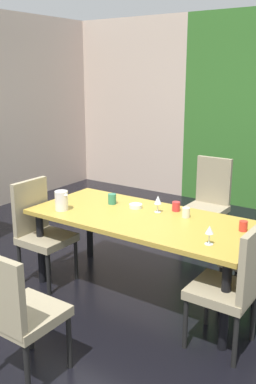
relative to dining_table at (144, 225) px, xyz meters
name	(u,v)px	position (x,y,z in m)	size (l,w,h in m)	color
ground_plane	(91,278)	(-0.61, -0.02, -0.68)	(5.46, 6.39, 0.02)	black
back_panel_interior	(130,106)	(-2.27, 3.12, 0.74)	(2.13, 0.10, 2.83)	beige
dining_table	(144,225)	(0.00, 0.00, 0.00)	(2.06, 0.93, 0.75)	#B79438
chair_head_far	(209,199)	(-0.01, 1.44, -0.12)	(0.44, 0.45, 1.03)	gray
chair_right_near	(234,283)	(0.97, -0.32, -0.14)	(0.44, 0.44, 0.97)	gray
chair_left_near	(40,228)	(-0.97, -0.32, -0.13)	(0.44, 0.44, 0.99)	gray
chair_head_near	(17,310)	(-0.05, -1.43, -0.15)	(0.44, 0.44, 0.93)	gray
wine_glass_near_window	(209,231)	(0.73, -0.25, 0.18)	(0.06, 0.06, 0.15)	silver
wine_glass_corner	(158,200)	(0.04, 0.18, 0.19)	(0.07, 0.07, 0.16)	silver
serving_bowl_east	(136,206)	(-0.20, 0.17, 0.10)	(0.12, 0.12, 0.04)	white
cup_center	(243,226)	(0.84, 0.16, 0.12)	(0.07, 0.07, 0.08)	red
cup_south	(186,213)	(0.31, 0.20, 0.12)	(0.07, 0.07, 0.09)	silver
cup_right	(176,206)	(0.16, 0.31, 0.12)	(0.07, 0.07, 0.09)	red
cup_left	(112,199)	(-0.46, 0.15, 0.13)	(0.08, 0.08, 0.10)	#317C5B
pitcher_north	(62,200)	(-0.72, -0.27, 0.17)	(0.13, 0.12, 0.18)	silver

